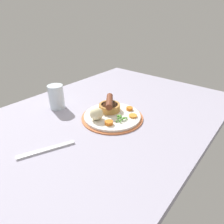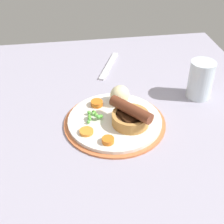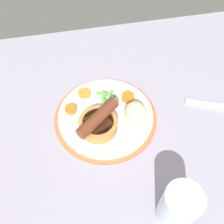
{
  "view_description": "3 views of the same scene",
  "coord_description": "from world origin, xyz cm",
  "px_view_note": "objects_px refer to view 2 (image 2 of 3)",
  "views": [
    {
      "loc": [
        58.56,
        49.09,
        43.7
      ],
      "look_at": [
        6.1,
        5.72,
        7.04
      ],
      "focal_mm": 32.0,
      "sensor_mm": 36.0,
      "label": 1
    },
    {
      "loc": [
        -54.99,
        14.08,
        51.3
      ],
      "look_at": [
        3.18,
        5.03,
        7.31
      ],
      "focal_mm": 50.0,
      "sensor_mm": 36.0,
      "label": 2
    },
    {
      "loc": [
        -1.26,
        -29.66,
        53.8
      ],
      "look_at": [
        5.4,
        2.82,
        6.95
      ],
      "focal_mm": 40.0,
      "sensor_mm": 36.0,
      "label": 3
    }
  ],
  "objects_px": {
    "fork": "(109,66)",
    "carrot_slice_2": "(86,131)",
    "drinking_glass": "(201,80)",
    "potato_chunk_0": "(120,95)",
    "carrot_slice_0": "(108,140)",
    "dinner_plate": "(115,122)",
    "sausage_pudding": "(131,116)",
    "pea_pile": "(94,115)",
    "carrot_slice_1": "(97,103)"
  },
  "relations": [
    {
      "from": "carrot_slice_1",
      "to": "drinking_glass",
      "type": "bearing_deg",
      "value": -85.76
    },
    {
      "from": "carrot_slice_1",
      "to": "carrot_slice_0",
      "type": "bearing_deg",
      "value": -176.82
    },
    {
      "from": "potato_chunk_0",
      "to": "pea_pile",
      "type": "bearing_deg",
      "value": 128.28
    },
    {
      "from": "pea_pile",
      "to": "carrot_slice_0",
      "type": "relative_size",
      "value": 1.8
    },
    {
      "from": "carrot_slice_0",
      "to": "drinking_glass",
      "type": "relative_size",
      "value": 0.26
    },
    {
      "from": "potato_chunk_0",
      "to": "drinking_glass",
      "type": "xyz_separation_m",
      "value": [
        0.02,
        -0.22,
        0.01
      ]
    },
    {
      "from": "carrot_slice_0",
      "to": "fork",
      "type": "height_order",
      "value": "carrot_slice_0"
    },
    {
      "from": "pea_pile",
      "to": "carrot_slice_0",
      "type": "xyz_separation_m",
      "value": [
        -0.09,
        -0.02,
        -0.0
      ]
    },
    {
      "from": "potato_chunk_0",
      "to": "dinner_plate",
      "type": "bearing_deg",
      "value": 160.42
    },
    {
      "from": "dinner_plate",
      "to": "pea_pile",
      "type": "distance_m",
      "value": 0.05
    },
    {
      "from": "pea_pile",
      "to": "drinking_glass",
      "type": "bearing_deg",
      "value": -75.63
    },
    {
      "from": "carrot_slice_1",
      "to": "fork",
      "type": "xyz_separation_m",
      "value": [
        0.23,
        -0.06,
        -0.02
      ]
    },
    {
      "from": "carrot_slice_0",
      "to": "fork",
      "type": "relative_size",
      "value": 0.15
    },
    {
      "from": "sausage_pudding",
      "to": "pea_pile",
      "type": "height_order",
      "value": "sausage_pudding"
    },
    {
      "from": "drinking_glass",
      "to": "fork",
      "type": "bearing_deg",
      "value": 46.59
    },
    {
      "from": "dinner_plate",
      "to": "sausage_pudding",
      "type": "bearing_deg",
      "value": -124.1
    },
    {
      "from": "potato_chunk_0",
      "to": "fork",
      "type": "xyz_separation_m",
      "value": [
        0.23,
        -0.0,
        -0.04
      ]
    },
    {
      "from": "drinking_glass",
      "to": "potato_chunk_0",
      "type": "bearing_deg",
      "value": 94.72
    },
    {
      "from": "dinner_plate",
      "to": "carrot_slice_0",
      "type": "xyz_separation_m",
      "value": [
        -0.08,
        0.03,
        0.01
      ]
    },
    {
      "from": "potato_chunk_0",
      "to": "carrot_slice_0",
      "type": "height_order",
      "value": "potato_chunk_0"
    },
    {
      "from": "dinner_plate",
      "to": "pea_pile",
      "type": "bearing_deg",
      "value": 79.86
    },
    {
      "from": "potato_chunk_0",
      "to": "carrot_slice_2",
      "type": "height_order",
      "value": "potato_chunk_0"
    },
    {
      "from": "fork",
      "to": "drinking_glass",
      "type": "bearing_deg",
      "value": -110.14
    },
    {
      "from": "carrot_slice_1",
      "to": "carrot_slice_2",
      "type": "height_order",
      "value": "carrot_slice_1"
    },
    {
      "from": "pea_pile",
      "to": "carrot_slice_0",
      "type": "height_order",
      "value": "pea_pile"
    },
    {
      "from": "fork",
      "to": "carrot_slice_2",
      "type": "bearing_deg",
      "value": -173.8
    },
    {
      "from": "pea_pile",
      "to": "carrot_slice_2",
      "type": "bearing_deg",
      "value": 153.0
    },
    {
      "from": "carrot_slice_1",
      "to": "drinking_glass",
      "type": "xyz_separation_m",
      "value": [
        0.02,
        -0.28,
        0.03
      ]
    },
    {
      "from": "dinner_plate",
      "to": "potato_chunk_0",
      "type": "relative_size",
      "value": 4.79
    },
    {
      "from": "fork",
      "to": "drinking_glass",
      "type": "xyz_separation_m",
      "value": [
        -0.21,
        -0.22,
        0.05
      ]
    },
    {
      "from": "drinking_glass",
      "to": "pea_pile",
      "type": "bearing_deg",
      "value": 104.37
    },
    {
      "from": "carrot_slice_0",
      "to": "sausage_pudding",
      "type": "bearing_deg",
      "value": -47.05
    },
    {
      "from": "sausage_pudding",
      "to": "drinking_glass",
      "type": "bearing_deg",
      "value": -101.86
    },
    {
      "from": "dinner_plate",
      "to": "potato_chunk_0",
      "type": "xyz_separation_m",
      "value": [
        0.07,
        -0.02,
        0.03
      ]
    },
    {
      "from": "fork",
      "to": "potato_chunk_0",
      "type": "bearing_deg",
      "value": -157.9
    },
    {
      "from": "carrot_slice_0",
      "to": "carrot_slice_1",
      "type": "height_order",
      "value": "carrot_slice_1"
    },
    {
      "from": "carrot_slice_2",
      "to": "sausage_pudding",
      "type": "bearing_deg",
      "value": -82.15
    },
    {
      "from": "sausage_pudding",
      "to": "carrot_slice_0",
      "type": "height_order",
      "value": "sausage_pudding"
    },
    {
      "from": "dinner_plate",
      "to": "potato_chunk_0",
      "type": "height_order",
      "value": "potato_chunk_0"
    },
    {
      "from": "dinner_plate",
      "to": "carrot_slice_2",
      "type": "bearing_deg",
      "value": 117.27
    },
    {
      "from": "pea_pile",
      "to": "drinking_glass",
      "type": "relative_size",
      "value": 0.47
    },
    {
      "from": "carrot_slice_2",
      "to": "drinking_glass",
      "type": "xyz_separation_m",
      "value": [
        0.12,
        -0.32,
        0.03
      ]
    },
    {
      "from": "pea_pile",
      "to": "drinking_glass",
      "type": "distance_m",
      "value": 0.31
    },
    {
      "from": "carrot_slice_1",
      "to": "potato_chunk_0",
      "type": "bearing_deg",
      "value": -87.53
    },
    {
      "from": "dinner_plate",
      "to": "sausage_pudding",
      "type": "relative_size",
      "value": 2.38
    },
    {
      "from": "carrot_slice_0",
      "to": "carrot_slice_2",
      "type": "distance_m",
      "value": 0.06
    },
    {
      "from": "carrot_slice_2",
      "to": "fork",
      "type": "bearing_deg",
      "value": -17.07
    },
    {
      "from": "pea_pile",
      "to": "carrot_slice_1",
      "type": "relative_size",
      "value": 1.6
    },
    {
      "from": "carrot_slice_0",
      "to": "carrot_slice_1",
      "type": "bearing_deg",
      "value": 3.18
    },
    {
      "from": "carrot_slice_0",
      "to": "carrot_slice_1",
      "type": "relative_size",
      "value": 0.89
    }
  ]
}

